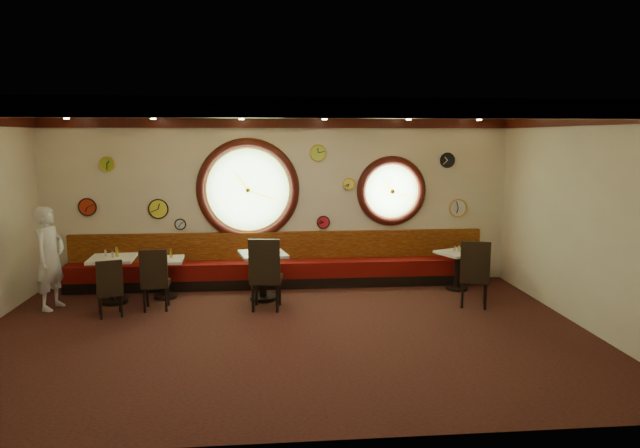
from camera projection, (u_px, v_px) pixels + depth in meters
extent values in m
cube|color=black|center=(285.00, 334.00, 8.34)|extent=(9.00, 6.00, 0.00)
cube|color=gold|center=(283.00, 112.00, 7.85)|extent=(9.00, 6.00, 0.02)
cube|color=beige|center=(279.00, 202.00, 11.05)|extent=(9.00, 0.02, 3.20)
cube|color=beige|center=(294.00, 278.00, 5.15)|extent=(9.00, 0.02, 3.20)
cube|color=beige|center=(585.00, 222.00, 8.51)|extent=(0.02, 6.00, 3.20)
cube|color=black|center=(279.00, 123.00, 10.77)|extent=(9.00, 0.10, 0.18)
cube|color=black|center=(293.00, 108.00, 4.97)|extent=(9.00, 0.10, 0.18)
cube|color=black|center=(590.00, 119.00, 8.27)|extent=(0.10, 6.00, 0.18)
cube|color=black|center=(281.00, 281.00, 11.00)|extent=(8.00, 0.55, 0.20)
cube|color=#5C0A07|center=(280.00, 268.00, 10.96)|extent=(8.00, 0.55, 0.30)
cube|color=#5E0F07|center=(280.00, 246.00, 11.12)|extent=(8.00, 0.10, 0.55)
cylinder|color=#8FD07C|center=(248.00, 190.00, 10.95)|extent=(1.66, 0.02, 1.66)
torus|color=black|center=(248.00, 190.00, 10.94)|extent=(1.98, 0.18, 1.98)
torus|color=gold|center=(248.00, 190.00, 10.91)|extent=(1.61, 0.03, 1.61)
cylinder|color=#8FD07C|center=(391.00, 191.00, 11.22)|extent=(1.10, 0.02, 1.10)
torus|color=black|center=(391.00, 191.00, 11.20)|extent=(1.38, 0.18, 1.38)
torus|color=gold|center=(392.00, 191.00, 11.17)|extent=(1.09, 0.03, 1.09)
cylinder|color=black|center=(447.00, 160.00, 11.19)|extent=(0.28, 0.03, 0.28)
cylinder|color=silver|center=(180.00, 224.00, 10.90)|extent=(0.20, 0.03, 0.20)
cylinder|color=silver|center=(458.00, 208.00, 11.36)|extent=(0.34, 0.03, 0.34)
cylinder|color=red|center=(323.00, 222.00, 11.15)|extent=(0.24, 0.03, 0.24)
cylinder|color=yellow|center=(158.00, 209.00, 10.82)|extent=(0.36, 0.03, 0.36)
cylinder|color=red|center=(88.00, 207.00, 10.69)|extent=(0.32, 0.03, 0.32)
cylinder|color=#EEE74F|center=(349.00, 184.00, 11.08)|extent=(0.22, 0.03, 0.22)
cylinder|color=#B5D542|center=(318.00, 153.00, 10.93)|extent=(0.30, 0.03, 0.30)
cylinder|color=#95BC25|center=(107.00, 164.00, 10.61)|extent=(0.26, 0.03, 0.26)
cylinder|color=black|center=(115.00, 301.00, 9.90)|extent=(0.46, 0.46, 0.06)
cylinder|color=black|center=(113.00, 280.00, 9.84)|extent=(0.13, 0.13, 0.74)
cube|color=white|center=(112.00, 259.00, 9.78)|extent=(0.78, 0.78, 0.05)
cylinder|color=black|center=(166.00, 296.00, 10.21)|extent=(0.41, 0.41, 0.06)
cylinder|color=black|center=(165.00, 279.00, 10.16)|extent=(0.11, 0.11, 0.65)
cube|color=white|center=(164.00, 260.00, 10.11)|extent=(0.69, 0.69, 0.05)
cylinder|color=black|center=(263.00, 298.00, 10.10)|extent=(0.48, 0.48, 0.07)
cylinder|color=black|center=(263.00, 276.00, 10.04)|extent=(0.13, 0.13, 0.77)
cube|color=white|center=(263.00, 254.00, 9.98)|extent=(0.92, 0.92, 0.06)
cylinder|color=black|center=(456.00, 288.00, 10.78)|extent=(0.41, 0.41, 0.06)
cylinder|color=black|center=(457.00, 271.00, 10.73)|extent=(0.11, 0.11, 0.66)
cube|color=white|center=(458.00, 253.00, 10.67)|extent=(0.87, 0.87, 0.05)
cube|color=black|center=(110.00, 292.00, 9.13)|extent=(0.50, 0.50, 0.07)
cube|color=black|center=(109.00, 277.00, 8.93)|extent=(0.39, 0.18, 0.51)
cube|color=black|center=(156.00, 284.00, 9.49)|extent=(0.47, 0.47, 0.08)
cube|color=black|center=(154.00, 267.00, 9.25)|extent=(0.44, 0.09, 0.57)
cube|color=black|center=(266.00, 279.00, 9.49)|extent=(0.57, 0.57, 0.09)
cube|color=black|center=(264.00, 260.00, 9.22)|extent=(0.52, 0.13, 0.67)
cube|color=black|center=(474.00, 278.00, 9.67)|extent=(0.62, 0.62, 0.08)
cube|color=black|center=(475.00, 260.00, 9.41)|extent=(0.47, 0.22, 0.63)
cylinder|color=silver|center=(105.00, 253.00, 9.85)|extent=(0.04, 0.04, 0.11)
cylinder|color=silver|center=(163.00, 256.00, 10.10)|extent=(0.04, 0.04, 0.10)
cylinder|color=silver|center=(258.00, 250.00, 9.97)|extent=(0.04, 0.04, 0.11)
cylinder|color=silver|center=(454.00, 249.00, 10.70)|extent=(0.04, 0.04, 0.10)
cylinder|color=#BCBDC1|center=(113.00, 255.00, 9.74)|extent=(0.04, 0.04, 0.10)
cylinder|color=silver|center=(163.00, 256.00, 10.11)|extent=(0.03, 0.03, 0.09)
cylinder|color=silver|center=(265.00, 250.00, 9.97)|extent=(0.04, 0.04, 0.11)
cylinder|color=silver|center=(459.00, 249.00, 10.68)|extent=(0.04, 0.04, 0.11)
cylinder|color=gold|center=(117.00, 252.00, 9.81)|extent=(0.05, 0.05, 0.17)
cylinder|color=gold|center=(171.00, 253.00, 10.17)|extent=(0.05, 0.05, 0.17)
cylinder|color=gold|center=(270.00, 247.00, 10.04)|extent=(0.05, 0.05, 0.16)
cylinder|color=yellow|center=(462.00, 246.00, 10.74)|extent=(0.05, 0.05, 0.17)
imported|color=white|center=(50.00, 258.00, 9.46)|extent=(0.56, 0.72, 1.72)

